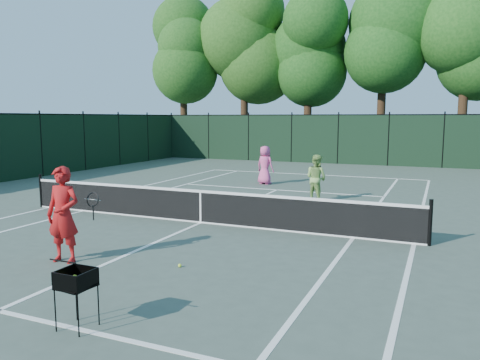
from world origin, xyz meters
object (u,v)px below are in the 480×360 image
at_px(player_pink, 265,165).
at_px(player_green, 316,178).
at_px(coach, 63,215).
at_px(ball_hopper, 76,279).
at_px(loose_ball_midcourt, 180,265).

relative_size(player_pink, player_green, 1.03).
bearing_deg(player_pink, coach, 106.59).
relative_size(player_pink, ball_hopper, 2.00).
relative_size(player_green, ball_hopper, 1.94).
bearing_deg(player_green, player_pink, -21.36).
relative_size(player_green, loose_ball_midcourt, 23.61).
bearing_deg(player_pink, player_green, 149.51).
height_order(ball_hopper, loose_ball_midcourt, ball_hopper).
height_order(player_green, ball_hopper, player_green).
height_order(player_pink, ball_hopper, player_pink).
distance_m(coach, player_green, 9.19).
bearing_deg(ball_hopper, player_pink, 107.58).
xyz_separation_m(player_pink, ball_hopper, (2.54, -14.15, -0.13)).
distance_m(player_pink, loose_ball_midcourt, 11.61).
bearing_deg(player_pink, ball_hopper, 115.90).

